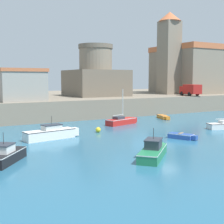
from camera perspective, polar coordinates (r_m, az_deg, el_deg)
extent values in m
plane|color=#28607F|center=(30.98, 9.78, -5.86)|extent=(200.00, 200.00, 0.00)
cube|color=gray|center=(66.35, -12.67, 1.76)|extent=(120.00, 40.00, 3.08)
cube|color=red|center=(43.67, 1.66, -1.76)|extent=(5.03, 2.79, 0.82)
cube|color=red|center=(45.72, 3.95, -1.42)|extent=(0.87, 0.97, 0.70)
cube|color=white|center=(43.62, 1.66, -1.28)|extent=(5.08, 2.82, 0.07)
cylinder|color=silver|center=(43.67, 1.98, 1.50)|extent=(0.10, 0.10, 4.13)
cylinder|color=silver|center=(43.10, 1.13, -0.58)|extent=(2.10, 0.70, 0.08)
cube|color=#333842|center=(43.24, 1.23, -1.05)|extent=(1.68, 1.40, 0.36)
cube|color=white|center=(33.70, -11.36, -4.06)|extent=(5.61, 2.46, 1.00)
cube|color=white|center=(35.21, -6.94, -3.55)|extent=(0.85, 0.98, 0.85)
cube|color=black|center=(33.62, -11.37, -3.29)|extent=(5.66, 2.49, 0.07)
cube|color=silver|center=(33.70, -10.98, -2.77)|extent=(2.07, 1.49, 0.49)
cube|color=#2D333D|center=(33.66, -10.99, -2.30)|extent=(2.24, 1.59, 0.08)
cylinder|color=black|center=(33.59, -11.00, -1.47)|extent=(0.04, 0.04, 0.90)
cube|color=#237A4C|center=(25.56, 7.44, -7.51)|extent=(4.73, 4.52, 0.76)
cube|color=#237A4C|center=(28.30, 8.48, -6.20)|extent=(1.10, 1.11, 0.65)
cube|color=white|center=(25.49, 7.45, -6.77)|extent=(4.77, 4.57, 0.07)
cube|color=#333842|center=(25.65, 7.57, -5.82)|extent=(2.08, 2.04, 0.68)
cube|color=#2D333D|center=(25.57, 7.58, -5.00)|extent=(2.24, 2.20, 0.08)
cylinder|color=black|center=(25.48, 7.59, -3.91)|extent=(0.04, 0.04, 0.90)
cube|color=black|center=(25.36, -18.92, -7.82)|extent=(3.83, 4.32, 0.83)
cube|color=white|center=(25.27, -18.95, -7.00)|extent=(3.87, 4.36, 0.07)
cube|color=silver|center=(25.02, -19.19, -6.37)|extent=(1.85, 1.90, 0.57)
cube|color=#2D333D|center=(24.95, -19.22, -5.64)|extent=(1.99, 2.05, 0.08)
cylinder|color=black|center=(24.86, -19.26, -4.54)|extent=(0.04, 0.04, 0.90)
cube|color=#284C9E|center=(34.23, 12.46, -4.32)|extent=(2.01, 2.82, 0.54)
cube|color=#284C9E|center=(33.61, 14.86, -4.57)|extent=(0.75, 0.69, 0.46)
cube|color=white|center=(34.19, 12.47, -3.95)|extent=(2.03, 2.85, 0.07)
cube|color=#997F5B|center=(34.17, 12.47, -3.82)|extent=(0.94, 0.54, 0.08)
cube|color=orange|center=(50.90, 9.34, -0.90)|extent=(2.09, 3.47, 0.50)
cube|color=orange|center=(49.14, 10.10, -1.16)|extent=(0.72, 0.65, 0.42)
cube|color=black|center=(50.87, 9.35, -0.66)|extent=(2.11, 3.51, 0.07)
cube|color=#997F5B|center=(50.86, 9.35, -0.58)|extent=(0.94, 0.49, 0.08)
cube|color=black|center=(52.55, 8.68, -0.62)|extent=(0.25, 0.25, 0.36)
sphere|color=yellow|center=(37.31, -2.55, -3.26)|extent=(0.63, 0.63, 0.63)
cube|color=gray|center=(75.25, 13.44, 7.08)|extent=(10.59, 15.10, 9.62)
cube|color=#C1663D|center=(75.56, 13.54, 11.18)|extent=(10.81, 15.40, 1.20)
cube|color=gray|center=(68.93, 10.38, 9.66)|extent=(3.75, 3.75, 15.42)
cone|color=#C1663D|center=(70.03, 10.52, 16.79)|extent=(4.88, 4.88, 2.00)
cube|color=#685E4F|center=(60.81, -2.98, 5.31)|extent=(10.34, 10.34, 4.94)
cylinder|color=gray|center=(60.82, -2.99, 7.23)|extent=(6.29, 6.29, 9.03)
cylinder|color=#685E4F|center=(61.11, -3.02, 11.85)|extent=(6.61, 6.61, 0.80)
cube|color=gray|center=(48.20, -16.13, 4.51)|extent=(6.48, 4.81, 4.32)
cube|color=#C1663D|center=(48.20, -16.21, 7.37)|extent=(6.80, 5.05, 0.50)
cube|color=#AD1E19|center=(62.18, 14.46, 4.06)|extent=(2.34, 3.35, 1.80)
cube|color=#AD1E19|center=(63.78, 13.28, 3.96)|extent=(2.10, 1.45, 1.40)
cube|color=#334756|center=(64.13, 13.03, 4.15)|extent=(1.80, 0.26, 0.70)
cylinder|color=black|center=(63.15, 12.64, 3.32)|extent=(0.34, 0.82, 0.80)
cylinder|color=black|center=(64.33, 13.98, 3.33)|extent=(0.34, 0.82, 0.80)
cylinder|color=black|center=(61.31, 13.99, 3.21)|extent=(0.34, 0.82, 0.80)
cylinder|color=black|center=(62.52, 15.34, 3.22)|extent=(0.34, 0.82, 0.80)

